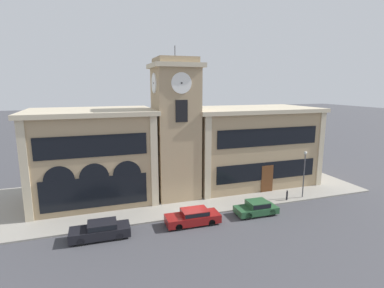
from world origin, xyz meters
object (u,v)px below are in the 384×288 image
street_lamp (305,167)px  bollard (287,195)px  parked_car_near (101,230)px  parked_car_far (257,207)px  parked_car_mid (193,216)px

street_lamp → bollard: size_ratio=4.87×
street_lamp → bollard: bearing=-176.4°
street_lamp → bollard: 3.62m
parked_car_near → bollard: (19.23, 1.93, -0.05)m
parked_car_near → street_lamp: (21.36, 2.06, 2.88)m
parked_car_far → bollard: 5.22m
parked_car_far → street_lamp: 7.83m
parked_car_far → bollard: parked_car_far is taller
parked_car_far → street_lamp: size_ratio=0.78×
parked_car_mid → bollard: bearing=-169.1°
parked_car_far → parked_car_mid: bearing=1.3°
parked_car_mid → bollard: parked_car_mid is taller
parked_car_near → street_lamp: 21.65m
parked_car_mid → bollard: 11.46m
parked_car_far → bollard: bearing=-157.1°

